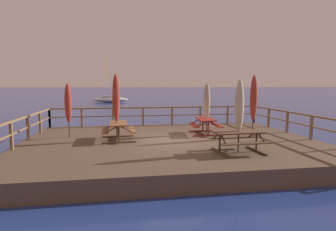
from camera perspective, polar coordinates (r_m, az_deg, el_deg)
ground_plane at (r=12.38m, az=0.53°, el=-7.82°), size 600.00×600.00×0.00m
wooden_deck at (r=12.31m, az=0.53°, el=-6.43°), size 12.63×9.42×0.62m
railing_waterside_far at (r=16.59m, az=-2.13°, el=0.59°), size 12.43×0.10×1.09m
railing_side_left at (r=12.64m, az=-28.22°, el=-2.01°), size 0.10×9.22×1.09m
railing_side_right at (r=14.49m, az=25.33°, el=-0.88°), size 0.10×9.22×1.09m
picnic_table_front_left at (r=12.33m, az=-10.18°, el=-2.43°), size 1.47×1.81×0.78m
picnic_table_mid_right at (r=10.23m, az=14.32°, el=-4.34°), size 1.85×1.49×0.78m
picnic_table_back_left at (r=13.75m, az=7.72°, el=-1.49°), size 1.54×1.78×0.78m
patio_umbrella_tall_mid_left at (r=12.20m, az=-10.65°, el=3.50°), size 0.32×0.32×2.88m
patio_umbrella_short_front at (r=10.12m, az=14.49°, el=1.90°), size 0.32×0.32×2.62m
patio_umbrella_short_back at (r=13.63m, az=8.00°, el=2.78°), size 0.32×0.32×2.49m
patio_umbrella_tall_mid_right at (r=13.33m, az=-19.87°, el=2.38°), size 0.32×0.32×2.49m
patio_umbrella_short_mid at (r=13.08m, az=17.23°, el=3.42°), size 0.32×0.32×2.85m
sailboat_distant at (r=48.32m, az=-11.83°, el=3.27°), size 6.21×2.78×7.72m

